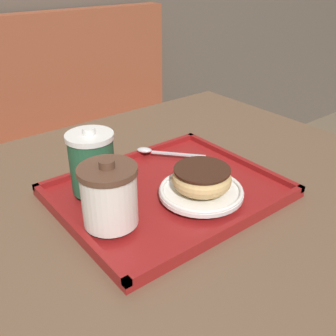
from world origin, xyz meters
The scene contains 8 objects.
booth_bench centered at (0.17, 0.87, 0.32)m, with size 1.12×0.44×1.00m.
cafe_table centered at (0.00, 0.00, 0.59)m, with size 1.05×0.88×0.76m.
serving_tray centered at (-0.03, -0.03, 0.76)m, with size 0.43×0.35×0.02m.
coffee_cup_front centered at (-0.18, -0.06, 0.83)m, with size 0.10×0.10×0.12m.
coffee_cup_rear centered at (-0.15, 0.05, 0.84)m, with size 0.09×0.09×0.13m.
plate_with_chocolate_donut centered at (0.00, -0.09, 0.79)m, with size 0.16×0.16×0.01m.
donut_chocolate_glazed centered at (0.00, -0.09, 0.82)m, with size 0.11×0.11×0.04m.
spoon centered at (0.04, 0.11, 0.79)m, with size 0.12×0.13×0.01m.
Camera 1 is at (-0.45, -0.56, 1.18)m, focal length 42.00 mm.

